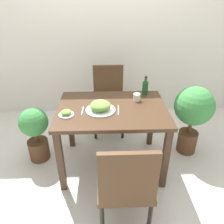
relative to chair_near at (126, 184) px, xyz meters
name	(u,v)px	position (x,y,z in m)	size (l,w,h in m)	color
ground_plane	(112,163)	(-0.07, 0.78, -0.50)	(16.00, 16.00, 0.00)	beige
wall_back	(109,27)	(-0.07, 2.08, 0.80)	(8.00, 0.05, 2.60)	beige
dining_table	(112,117)	(-0.07, 0.78, 0.12)	(1.09, 0.80, 0.72)	#3D2819
chair_near	(126,184)	(0.00, 0.00, 0.00)	(0.42, 0.42, 0.89)	#4C331E
chair_far	(108,96)	(-0.10, 1.52, 0.00)	(0.42, 0.42, 0.89)	#4C331E
food_plate	(100,106)	(-0.19, 0.72, 0.27)	(0.29, 0.29, 0.10)	white
side_plate	(66,113)	(-0.50, 0.64, 0.25)	(0.14, 0.14, 0.05)	white
drink_cup	(137,97)	(0.19, 0.93, 0.26)	(0.07, 0.07, 0.08)	silver
sauce_bottle	(145,87)	(0.31, 1.09, 0.30)	(0.06, 0.06, 0.21)	#194C23
fork_utensil	(83,111)	(-0.36, 0.72, 0.23)	(0.01, 0.16, 0.00)	silver
spoon_utensil	(118,110)	(-0.01, 0.72, 0.23)	(0.02, 0.19, 0.00)	silver
potted_plant_left	(35,131)	(-0.92, 0.90, -0.12)	(0.31, 0.31, 0.65)	#51331E
potted_plant_right	(193,111)	(0.85, 0.97, 0.05)	(0.44, 0.44, 0.84)	#51331E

